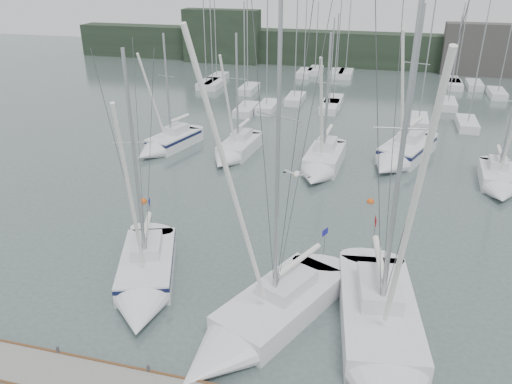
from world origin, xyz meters
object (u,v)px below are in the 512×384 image
sailboat_near_center (252,327)px  sailboat_mid_d (400,155)px  sailboat_near_left (145,282)px  buoy_b (370,202)px  sailboat_mid_b (234,152)px  sailboat_mid_c (321,165)px  sailboat_mid_e (498,183)px  buoy_c (143,202)px  sailboat_near_right (384,351)px  sailboat_mid_a (165,144)px

sailboat_near_center → sailboat_mid_d: (6.18, 22.83, 0.14)m
sailboat_near_left → buoy_b: (10.29, 13.03, -0.54)m
sailboat_near_center → sailboat_mid_b: sailboat_near_center is taller
sailboat_mid_c → buoy_b: bearing=-43.7°
sailboat_mid_d → sailboat_near_left: bearing=-99.2°
sailboat_near_left → buoy_b: bearing=31.4°
sailboat_mid_c → sailboat_mid_e: 12.66m
buoy_c → sailboat_mid_b: bearing=69.7°
sailboat_near_right → sailboat_mid_e: size_ratio=1.54×
sailboat_mid_b → sailboat_mid_d: size_ratio=0.81×
sailboat_mid_b → sailboat_mid_d: 13.47m
sailboat_mid_b → buoy_b: sailboat_mid_b is taller
sailboat_mid_b → sailboat_mid_e: (20.04, -1.20, -0.02)m
sailboat_mid_b → buoy_b: size_ratio=20.87×
sailboat_near_center → sailboat_mid_b: bearing=133.9°
buoy_b → buoy_c: (-14.92, -3.91, 0.00)m
sailboat_mid_a → buoy_b: 18.51m
sailboat_mid_b → buoy_c: sailboat_mid_b is taller
sailboat_mid_e → sailboat_mid_d: bearing=156.1°
sailboat_near_right → buoy_c: 19.60m
sailboat_mid_c → sailboat_mid_e: sailboat_mid_c is taller
sailboat_near_center → sailboat_mid_e: 23.24m
sailboat_mid_a → sailboat_mid_b: bearing=14.1°
sailboat_near_center → sailboat_mid_d: sailboat_near_center is taller
sailboat_near_left → sailboat_mid_a: 20.14m
sailboat_near_center → sailboat_mid_d: bearing=99.7°
sailboat_mid_c → sailboat_mid_d: (5.88, 3.57, 0.06)m
sailboat_mid_a → sailboat_mid_b: (6.19, -0.17, -0.04)m
sailboat_mid_a → sailboat_mid_e: (26.23, -1.36, -0.05)m
buoy_b → buoy_c: size_ratio=0.93×
sailboat_mid_a → buoy_b: size_ratio=20.48×
sailboat_mid_a → sailboat_near_center: bearing=-41.6°
sailboat_mid_a → buoy_c: bearing=-58.9°
sailboat_mid_a → sailboat_mid_d: sailboat_mid_d is taller
buoy_c → sailboat_mid_e: bearing=19.4°
sailboat_mid_b → buoy_c: size_ratio=19.37×
sailboat_mid_e → buoy_c: 24.98m
sailboat_near_right → sailboat_mid_e: (7.41, 19.38, -0.09)m
sailboat_mid_b → sailboat_mid_d: bearing=15.3°
sailboat_mid_e → buoy_b: bearing=-149.5°
sailboat_mid_a → sailboat_mid_d: size_ratio=0.80×
sailboat_mid_a → buoy_b: bearing=-2.4°
sailboat_mid_c → buoy_b: 5.94m
buoy_c → sailboat_near_right: bearing=-34.5°
buoy_c → sailboat_mid_a: bearing=105.5°
sailboat_near_left → buoy_b: 16.61m
sailboat_mid_c → sailboat_mid_e: bearing=3.7°
sailboat_near_right → buoy_c: sailboat_near_right is taller
buoy_c → sailboat_mid_d: bearing=35.2°
sailboat_mid_d → sailboat_mid_a: bearing=-152.7°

